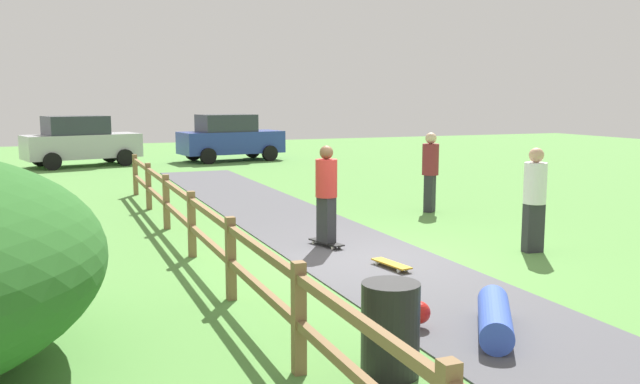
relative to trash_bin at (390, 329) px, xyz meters
The scene contains 11 objects.
ground_plane 4.59m from the trash_bin, 66.78° to the left, with size 60.00×60.00×0.00m, color #568E42.
asphalt_path 4.59m from the trash_bin, 66.78° to the left, with size 2.40×28.00×0.02m, color #515156.
wooden_fence 4.28m from the trash_bin, 100.80° to the left, with size 0.12×18.12×1.10m.
trash_bin is the anchor object (origin of this frame).
skater_riding 5.55m from the trash_bin, 73.88° to the left, with size 0.46×0.82×1.78m.
skater_fallen 1.65m from the trash_bin, 20.23° to the left, with size 1.37×1.38×0.36m.
skateboard_loose 4.00m from the trash_bin, 61.89° to the left, with size 0.32×0.82×0.08m.
bystander_white 5.96m from the trash_bin, 38.08° to the left, with size 0.42×0.42×1.79m.
bystander_maroon 9.44m from the trash_bin, 56.68° to the left, with size 0.54×0.54×1.83m.
parked_car_blue 22.24m from the trash_bin, 79.53° to the left, with size 4.39×2.44×1.92m.
parked_car_silver 21.94m from the trash_bin, 94.74° to the left, with size 4.49×2.75×1.92m.
Camera 1 is at (-4.71, -9.64, 2.63)m, focal length 37.81 mm.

